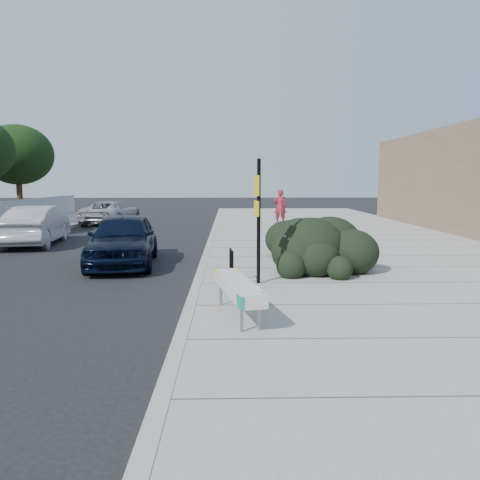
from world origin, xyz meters
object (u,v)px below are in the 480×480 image
object	(u,v)px
suv_silver	(111,213)
pedestrian	(280,207)
bike_rack	(231,263)
sedan_navy	(123,239)
bench	(238,287)
wagon_silver	(36,225)
sign_post	(258,214)

from	to	relation	value
suv_silver	pedestrian	xyz separation A→B (m)	(9.94, -1.69, 0.43)
pedestrian	bike_rack	bearing A→B (deg)	84.23
sedan_navy	pedestrian	distance (m)	13.47
bench	wagon_silver	world-z (taller)	wagon_silver
sign_post	bench	bearing A→B (deg)	-116.25
wagon_silver	suv_silver	distance (m)	9.07
sign_post	sedan_navy	world-z (taller)	sign_post
bench	sedan_navy	distance (m)	7.05
bench	suv_silver	world-z (taller)	suv_silver
wagon_silver	suv_silver	size ratio (longest dim) A/B	0.98
bike_rack	wagon_silver	size ratio (longest dim) A/B	0.17
sedan_navy	bench	bearing A→B (deg)	-66.45
bench	suv_silver	size ratio (longest dim) A/B	0.47
suv_silver	pedestrian	bearing A→B (deg)	177.83
sedan_navy	pedestrian	size ratio (longest dim) A/B	2.44
suv_silver	sign_post	bearing A→B (deg)	121.89
bench	bike_rack	xyz separation A→B (m)	(-0.11, 2.66, -0.03)
sign_post	suv_silver	size ratio (longest dim) A/B	0.60
sign_post	wagon_silver	xyz separation A→B (m)	(-8.54, 8.03, -1.01)
bike_rack	suv_silver	world-z (taller)	suv_silver
bike_rack	sign_post	bearing A→B (deg)	3.80
bench	pedestrian	bearing A→B (deg)	69.11
bench	pedestrian	world-z (taller)	pedestrian
bench	suv_silver	bearing A→B (deg)	97.65
bench	bike_rack	distance (m)	2.67
bench	sign_post	bearing A→B (deg)	66.87
bike_rack	pedestrian	size ratio (longest dim) A/B	0.43
sign_post	pedestrian	size ratio (longest dim) A/B	1.52
wagon_silver	bike_rack	bearing A→B (deg)	127.19
bike_rack	suv_silver	xyz separation A→B (m)	(-7.11, 17.16, 0.03)
sign_post	wagon_silver	bearing A→B (deg)	121.30
suv_silver	pedestrian	distance (m)	10.09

